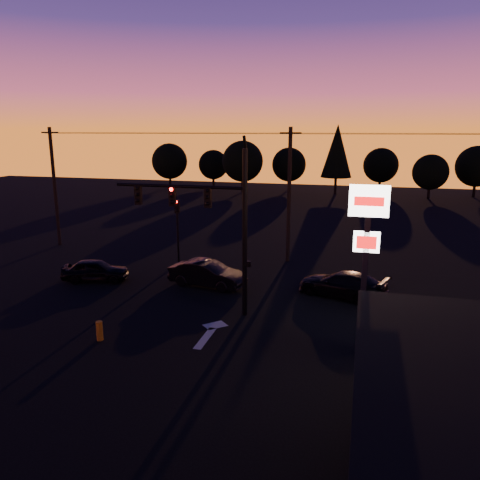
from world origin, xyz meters
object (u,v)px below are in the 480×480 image
object	(u,v)px
pylon_sign	(367,234)
bollard	(100,331)
car_left	(96,270)
car_right	(342,284)
car_mid	(207,274)
traffic_signal_mast	(212,214)
suv_parked	(420,377)
secondary_signal	(177,222)

from	to	relation	value
pylon_sign	bollard	bearing A→B (deg)	-170.38
car_left	car_right	world-z (taller)	car_right
bollard	car_mid	bearing A→B (deg)	74.69
car_right	traffic_signal_mast	bearing A→B (deg)	-38.01
pylon_sign	car_mid	world-z (taller)	pylon_sign
bollard	pylon_sign	bearing A→B (deg)	9.62
car_mid	suv_parked	size ratio (longest dim) A/B	0.89
secondary_signal	car_right	distance (m)	11.76
traffic_signal_mast	car_mid	distance (m)	5.77
traffic_signal_mast	secondary_signal	size ratio (longest dim) A/B	1.97
pylon_sign	car_mid	size ratio (longest dim) A/B	1.52
traffic_signal_mast	pylon_sign	xyz separation A→B (m)	(7.10, -2.49, -0.02)
secondary_signal	car_mid	world-z (taller)	secondary_signal
bollard	car_right	bearing A→B (deg)	39.84
car_right	secondary_signal	bearing A→B (deg)	-88.76
pylon_sign	car_mid	bearing A→B (deg)	144.66
secondary_signal	car_mid	bearing A→B (deg)	-48.98
car_left	suv_parked	xyz separation A→B (m)	(17.38, -8.20, 0.04)
secondary_signal	pylon_sign	world-z (taller)	pylon_sign
traffic_signal_mast	pylon_sign	world-z (taller)	traffic_signal_mast
car_mid	secondary_signal	bearing A→B (deg)	50.82
car_left	suv_parked	bearing A→B (deg)	-130.39
traffic_signal_mast	car_right	size ratio (longest dim) A/B	1.79
secondary_signal	car_right	bearing A→B (deg)	-18.41
suv_parked	car_mid	bearing A→B (deg)	151.09
pylon_sign	bollard	distance (m)	11.86
secondary_signal	traffic_signal_mast	bearing A→B (deg)	-56.81
secondary_signal	car_left	size ratio (longest dim) A/B	1.13
bollard	car_left	distance (m)	8.50
suv_parked	pylon_sign	bearing A→B (deg)	135.96
traffic_signal_mast	car_mid	xyz separation A→B (m)	(-1.55, 3.64, -4.20)
secondary_signal	car_left	xyz separation A→B (m)	(-3.40, -4.66, -2.20)
car_mid	car_right	bearing A→B (deg)	-78.65
traffic_signal_mast	suv_parked	bearing A→B (deg)	-30.59
pylon_sign	car_right	size ratio (longest dim) A/B	1.42
traffic_signal_mast	car_right	xyz separation A→B (m)	(6.07, 3.84, -4.24)
pylon_sign	car_mid	xyz separation A→B (m)	(-8.64, 6.13, -4.18)
car_mid	traffic_signal_mast	bearing A→B (deg)	-147.17
traffic_signal_mast	car_mid	size ratio (longest dim) A/B	1.92
car_right	suv_parked	bearing A→B (deg)	37.77
bollard	car_mid	distance (m)	8.26
secondary_signal	bollard	size ratio (longest dim) A/B	5.09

